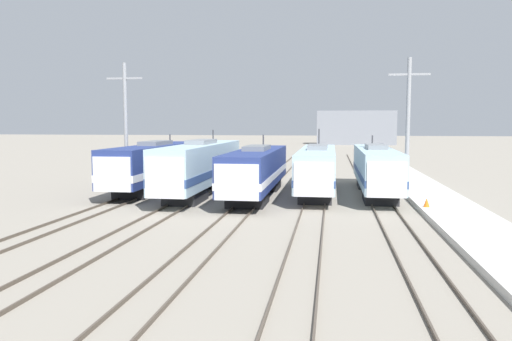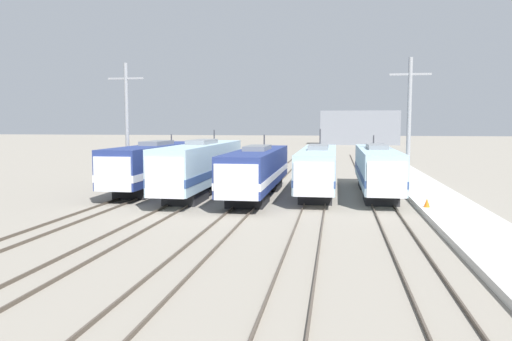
{
  "view_description": "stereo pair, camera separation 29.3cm",
  "coord_description": "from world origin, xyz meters",
  "px_view_note": "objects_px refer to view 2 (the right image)",
  "views": [
    {
      "loc": [
        5.71,
        -30.83,
        5.68
      ],
      "look_at": [
        0.74,
        1.95,
        2.53
      ],
      "focal_mm": 35.0,
      "sensor_mm": 36.0,
      "label": 1
    },
    {
      "loc": [
        6.0,
        -30.78,
        5.68
      ],
      "look_at": [
        0.74,
        1.95,
        2.53
      ],
      "focal_mm": 35.0,
      "sensor_mm": 36.0,
      "label": 2
    }
  ],
  "objects_px": {
    "locomotive_center": "(256,171)",
    "catenary_tower_left": "(127,124)",
    "locomotive_center_right": "(318,169)",
    "locomotive_far_right": "(377,169)",
    "traffic_cone": "(427,203)",
    "catenary_tower_right": "(409,124)",
    "locomotive_center_left": "(201,167)",
    "locomotive_far_left": "(155,165)"
  },
  "relations": [
    {
      "from": "locomotive_center",
      "to": "catenary_tower_left",
      "type": "bearing_deg",
      "value": 167.93
    },
    {
      "from": "locomotive_center_right",
      "to": "locomotive_far_right",
      "type": "bearing_deg",
      "value": -0.16
    },
    {
      "from": "locomotive_far_right",
      "to": "traffic_cone",
      "type": "xyz_separation_m",
      "value": [
        2.56,
        -7.45,
        -1.44
      ]
    },
    {
      "from": "locomotive_center",
      "to": "locomotive_center_right",
      "type": "distance_m",
      "value": 5.32
    },
    {
      "from": "locomotive_far_right",
      "to": "catenary_tower_left",
      "type": "bearing_deg",
      "value": -179.42
    },
    {
      "from": "catenary_tower_left",
      "to": "catenary_tower_right",
      "type": "bearing_deg",
      "value": 0.0
    },
    {
      "from": "locomotive_center_left",
      "to": "locomotive_far_right",
      "type": "distance_m",
      "value": 13.95
    },
    {
      "from": "locomotive_far_right",
      "to": "catenary_tower_right",
      "type": "relative_size",
      "value": 1.58
    },
    {
      "from": "locomotive_far_left",
      "to": "locomotive_far_right",
      "type": "xyz_separation_m",
      "value": [
        18.42,
        -0.21,
        -0.08
      ]
    },
    {
      "from": "locomotive_center",
      "to": "traffic_cone",
      "type": "xyz_separation_m",
      "value": [
        11.77,
        -4.8,
        -1.41
      ]
    },
    {
      "from": "locomotive_center_right",
      "to": "locomotive_far_right",
      "type": "relative_size",
      "value": 1.04
    },
    {
      "from": "locomotive_far_right",
      "to": "catenary_tower_left",
      "type": "xyz_separation_m",
      "value": [
        -20.67,
        -0.21,
        3.54
      ]
    },
    {
      "from": "catenary_tower_left",
      "to": "catenary_tower_right",
      "type": "xyz_separation_m",
      "value": [
        22.98,
        0.0,
        0.0
      ]
    },
    {
      "from": "locomotive_far_left",
      "to": "locomotive_center_right",
      "type": "height_order",
      "value": "locomotive_center_right"
    },
    {
      "from": "locomotive_far_right",
      "to": "catenary_tower_left",
      "type": "distance_m",
      "value": 20.97
    },
    {
      "from": "locomotive_center_left",
      "to": "catenary_tower_left",
      "type": "height_order",
      "value": "catenary_tower_left"
    },
    {
      "from": "locomotive_center",
      "to": "catenary_tower_right",
      "type": "height_order",
      "value": "catenary_tower_right"
    },
    {
      "from": "locomotive_far_right",
      "to": "catenary_tower_right",
      "type": "bearing_deg",
      "value": -5.13
    },
    {
      "from": "locomotive_center_left",
      "to": "locomotive_far_right",
      "type": "relative_size",
      "value": 1.08
    },
    {
      "from": "traffic_cone",
      "to": "catenary_tower_left",
      "type": "bearing_deg",
      "value": 162.68
    },
    {
      "from": "locomotive_far_left",
      "to": "catenary_tower_right",
      "type": "height_order",
      "value": "catenary_tower_right"
    },
    {
      "from": "locomotive_center",
      "to": "catenary_tower_right",
      "type": "distance_m",
      "value": 12.31
    },
    {
      "from": "locomotive_center_left",
      "to": "locomotive_center",
      "type": "bearing_deg",
      "value": -9.12
    },
    {
      "from": "locomotive_center_left",
      "to": "locomotive_center",
      "type": "xyz_separation_m",
      "value": [
        4.61,
        -0.74,
        -0.2
      ]
    },
    {
      "from": "catenary_tower_left",
      "to": "traffic_cone",
      "type": "bearing_deg",
      "value": -17.32
    },
    {
      "from": "locomotive_far_left",
      "to": "catenary_tower_left",
      "type": "distance_m",
      "value": 4.15
    },
    {
      "from": "catenary_tower_left",
      "to": "traffic_cone",
      "type": "distance_m",
      "value": 24.84
    },
    {
      "from": "locomotive_far_left",
      "to": "locomotive_center_right",
      "type": "xyz_separation_m",
      "value": [
        13.82,
        -0.2,
        -0.11
      ]
    },
    {
      "from": "locomotive_center",
      "to": "catenary_tower_right",
      "type": "relative_size",
      "value": 1.58
    },
    {
      "from": "locomotive_center",
      "to": "locomotive_far_right",
      "type": "distance_m",
      "value": 9.59
    },
    {
      "from": "locomotive_center_right",
      "to": "catenary_tower_left",
      "type": "relative_size",
      "value": 1.64
    },
    {
      "from": "locomotive_far_left",
      "to": "locomotive_far_right",
      "type": "bearing_deg",
      "value": -0.65
    },
    {
      "from": "locomotive_far_left",
      "to": "traffic_cone",
      "type": "relative_size",
      "value": 31.38
    },
    {
      "from": "locomotive_center_left",
      "to": "locomotive_far_right",
      "type": "bearing_deg",
      "value": 7.9
    },
    {
      "from": "locomotive_center_left",
      "to": "locomotive_center_right",
      "type": "relative_size",
      "value": 1.04
    },
    {
      "from": "catenary_tower_left",
      "to": "locomotive_center_right",
      "type": "bearing_deg",
      "value": 0.79
    },
    {
      "from": "locomotive_center_left",
      "to": "catenary_tower_right",
      "type": "distance_m",
      "value": 16.57
    },
    {
      "from": "locomotive_center_right",
      "to": "locomotive_far_right",
      "type": "xyz_separation_m",
      "value": [
        4.61,
        -0.01,
        0.03
      ]
    },
    {
      "from": "locomotive_center_left",
      "to": "catenary_tower_left",
      "type": "relative_size",
      "value": 1.7
    },
    {
      "from": "locomotive_center_left",
      "to": "locomotive_center_right",
      "type": "xyz_separation_m",
      "value": [
        9.21,
        1.93,
        -0.2
      ]
    },
    {
      "from": "locomotive_center",
      "to": "locomotive_center_right",
      "type": "height_order",
      "value": "locomotive_center_right"
    },
    {
      "from": "locomotive_center_right",
      "to": "locomotive_far_left",
      "type": "bearing_deg",
      "value": 179.18
    }
  ]
}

